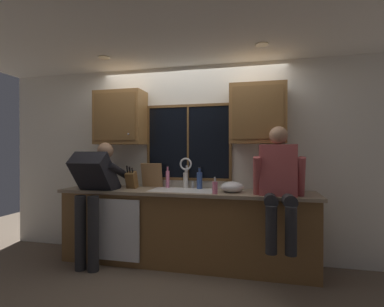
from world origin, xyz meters
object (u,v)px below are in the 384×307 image
object	(u,v)px
person_sitting_on_counter	(279,180)
bottle_green_glass	(186,180)
cutting_board	(152,175)
bottle_amber_small	(200,180)
bottle_tall_clear	(168,179)
person_standing	(95,188)
mixing_bowl	(232,187)
knife_block	(132,180)
soap_dispenser	(215,187)

from	to	relation	value
person_sitting_on_counter	bottle_green_glass	xyz separation A→B (m)	(-1.15, 0.48, -0.07)
cutting_board	bottle_amber_small	xyz separation A→B (m)	(0.67, -0.05, -0.05)
bottle_tall_clear	cutting_board	bearing A→B (deg)	176.79
person_standing	mixing_bowl	distance (m)	1.68
bottle_green_glass	cutting_board	bearing A→B (deg)	179.47
bottle_tall_clear	person_sitting_on_counter	bearing A→B (deg)	-18.68
knife_block	bottle_green_glass	distance (m)	0.71
soap_dispenser	bottle_green_glass	xyz separation A→B (m)	(-0.46, 0.43, 0.04)
person_sitting_on_counter	knife_block	distance (m)	1.85
bottle_green_glass	knife_block	bearing A→B (deg)	-162.89
cutting_board	soap_dispenser	xyz separation A→B (m)	(0.93, -0.43, -0.09)
person_standing	mixing_bowl	xyz separation A→B (m)	(1.66, 0.25, 0.03)
person_standing	person_sitting_on_counter	size ratio (longest dim) A/B	1.21
person_standing	cutting_board	xyz separation A→B (m)	(0.55, 0.51, 0.13)
soap_dispenser	bottle_tall_clear	distance (m)	0.82
cutting_board	mixing_bowl	distance (m)	1.14
soap_dispenser	bottle_green_glass	size ratio (longest dim) A/B	0.73
knife_block	soap_dispenser	world-z (taller)	knife_block
mixing_bowl	bottle_green_glass	distance (m)	0.68
person_sitting_on_counter	bottle_amber_small	world-z (taller)	person_sitting_on_counter
person_sitting_on_counter	bottle_amber_small	size ratio (longest dim) A/B	4.52
person_standing	bottle_green_glass	world-z (taller)	person_standing
knife_block	mixing_bowl	xyz separation A→B (m)	(1.31, -0.05, -0.05)
person_standing	bottle_green_glass	xyz separation A→B (m)	(1.03, 0.51, 0.08)
person_sitting_on_counter	knife_block	size ratio (longest dim) A/B	3.92
knife_block	bottle_green_glass	xyz separation A→B (m)	(0.68, 0.21, 0.00)
person_sitting_on_counter	soap_dispenser	distance (m)	0.71
mixing_bowl	soap_dispenser	xyz separation A→B (m)	(-0.18, -0.17, 0.01)
person_sitting_on_counter	cutting_board	bearing A→B (deg)	163.38
person_sitting_on_counter	soap_dispenser	world-z (taller)	person_sitting_on_counter
person_standing	bottle_tall_clear	world-z (taller)	person_standing
cutting_board	mixing_bowl	world-z (taller)	cutting_board
person_sitting_on_counter	bottle_amber_small	distance (m)	1.06
person_standing	bottle_amber_small	xyz separation A→B (m)	(1.22, 0.46, 0.09)
knife_block	mixing_bowl	distance (m)	1.31
knife_block	cutting_board	bearing A→B (deg)	46.97
cutting_board	bottle_tall_clear	world-z (taller)	cutting_board
person_sitting_on_counter	mixing_bowl	distance (m)	0.58
bottle_amber_small	person_standing	bearing A→B (deg)	-159.24
mixing_bowl	bottle_amber_small	size ratio (longest dim) A/B	0.97
person_standing	bottle_green_glass	bearing A→B (deg)	26.18
knife_block	bottle_tall_clear	bearing A→B (deg)	25.02
person_sitting_on_counter	mixing_bowl	xyz separation A→B (m)	(-0.52, 0.23, -0.12)
knife_block	soap_dispenser	distance (m)	1.15
person_standing	person_sitting_on_counter	distance (m)	2.19
cutting_board	soap_dispenser	distance (m)	1.03
person_sitting_on_counter	bottle_green_glass	bearing A→B (deg)	157.31
person_standing	mixing_bowl	bearing A→B (deg)	8.59
bottle_tall_clear	bottle_green_glass	bearing A→B (deg)	1.95
soap_dispenser	bottle_tall_clear	bearing A→B (deg)	149.24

